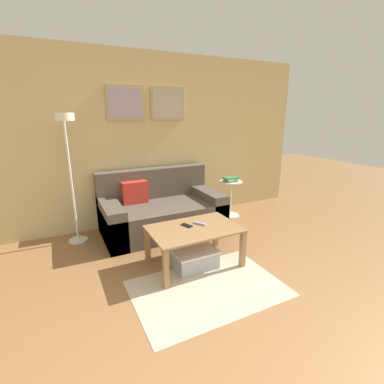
{
  "coord_description": "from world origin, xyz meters",
  "views": [
    {
      "loc": [
        -1.27,
        -0.58,
        1.7
      ],
      "look_at": [
        0.05,
        2.06,
        0.85
      ],
      "focal_mm": 26.0,
      "sensor_mm": 36.0,
      "label": 1
    }
  ],
  "objects_px": {
    "floor_lamp": "(69,155)",
    "remote_control": "(200,223)",
    "side_table": "(230,195)",
    "coffee_table": "(194,234)",
    "book_stack": "(231,179)",
    "storage_bin": "(194,257)",
    "cell_phone": "(187,225)",
    "couch": "(161,211)"
  },
  "relations": [
    {
      "from": "side_table",
      "to": "remote_control",
      "type": "height_order",
      "value": "side_table"
    },
    {
      "from": "storage_bin",
      "to": "remote_control",
      "type": "distance_m",
      "value": 0.39
    },
    {
      "from": "couch",
      "to": "book_stack",
      "type": "xyz_separation_m",
      "value": [
        1.23,
        0.01,
        0.35
      ]
    },
    {
      "from": "cell_phone",
      "to": "floor_lamp",
      "type": "bearing_deg",
      "value": 116.32
    },
    {
      "from": "side_table",
      "to": "floor_lamp",
      "type": "bearing_deg",
      "value": -179.33
    },
    {
      "from": "storage_bin",
      "to": "floor_lamp",
      "type": "height_order",
      "value": "floor_lamp"
    },
    {
      "from": "couch",
      "to": "cell_phone",
      "type": "bearing_deg",
      "value": -93.34
    },
    {
      "from": "remote_control",
      "to": "couch",
      "type": "bearing_deg",
      "value": 61.97
    },
    {
      "from": "coffee_table",
      "to": "floor_lamp",
      "type": "bearing_deg",
      "value": 136.21
    },
    {
      "from": "coffee_table",
      "to": "floor_lamp",
      "type": "xyz_separation_m",
      "value": [
        -1.15,
        1.1,
        0.83
      ]
    },
    {
      "from": "coffee_table",
      "to": "cell_phone",
      "type": "xyz_separation_m",
      "value": [
        -0.05,
        0.09,
        0.08
      ]
    },
    {
      "from": "couch",
      "to": "cell_phone",
      "type": "height_order",
      "value": "couch"
    },
    {
      "from": "coffee_table",
      "to": "book_stack",
      "type": "bearing_deg",
      "value": 42.0
    },
    {
      "from": "coffee_table",
      "to": "storage_bin",
      "type": "distance_m",
      "value": 0.27
    },
    {
      "from": "floor_lamp",
      "to": "remote_control",
      "type": "distance_m",
      "value": 1.79
    },
    {
      "from": "floor_lamp",
      "to": "couch",
      "type": "bearing_deg",
      "value": 0.14
    },
    {
      "from": "couch",
      "to": "book_stack",
      "type": "bearing_deg",
      "value": 0.68
    },
    {
      "from": "floor_lamp",
      "to": "side_table",
      "type": "height_order",
      "value": "floor_lamp"
    },
    {
      "from": "couch",
      "to": "storage_bin",
      "type": "height_order",
      "value": "couch"
    },
    {
      "from": "floor_lamp",
      "to": "cell_phone",
      "type": "xyz_separation_m",
      "value": [
        1.1,
        -1.01,
        -0.75
      ]
    },
    {
      "from": "book_stack",
      "to": "remote_control",
      "type": "bearing_deg",
      "value": -137.12
    },
    {
      "from": "book_stack",
      "to": "cell_phone",
      "type": "height_order",
      "value": "book_stack"
    },
    {
      "from": "floor_lamp",
      "to": "storage_bin",
      "type": "bearing_deg",
      "value": -45.59
    },
    {
      "from": "book_stack",
      "to": "remote_control",
      "type": "height_order",
      "value": "book_stack"
    },
    {
      "from": "book_stack",
      "to": "remote_control",
      "type": "relative_size",
      "value": 1.64
    },
    {
      "from": "remote_control",
      "to": "floor_lamp",
      "type": "bearing_deg",
      "value": 107.04
    },
    {
      "from": "side_table",
      "to": "remote_control",
      "type": "xyz_separation_m",
      "value": [
        -1.15,
        -1.07,
        0.1
      ]
    },
    {
      "from": "floor_lamp",
      "to": "remote_control",
      "type": "height_order",
      "value": "floor_lamp"
    },
    {
      "from": "couch",
      "to": "coffee_table",
      "type": "xyz_separation_m",
      "value": [
        -0.01,
        -1.1,
        0.08
      ]
    },
    {
      "from": "coffee_table",
      "to": "couch",
      "type": "bearing_deg",
      "value": 89.55
    },
    {
      "from": "remote_control",
      "to": "cell_phone",
      "type": "bearing_deg",
      "value": 136.46
    },
    {
      "from": "storage_bin",
      "to": "floor_lamp",
      "type": "bearing_deg",
      "value": 134.41
    },
    {
      "from": "floor_lamp",
      "to": "side_table",
      "type": "bearing_deg",
      "value": 0.67
    },
    {
      "from": "side_table",
      "to": "cell_phone",
      "type": "xyz_separation_m",
      "value": [
        -1.31,
        -1.04,
        0.09
      ]
    },
    {
      "from": "cell_phone",
      "to": "remote_control",
      "type": "bearing_deg",
      "value": -31.27
    },
    {
      "from": "coffee_table",
      "to": "book_stack",
      "type": "height_order",
      "value": "book_stack"
    },
    {
      "from": "storage_bin",
      "to": "cell_phone",
      "type": "xyz_separation_m",
      "value": [
        -0.02,
        0.13,
        0.35
      ]
    },
    {
      "from": "couch",
      "to": "side_table",
      "type": "relative_size",
      "value": 2.83
    },
    {
      "from": "side_table",
      "to": "remote_control",
      "type": "distance_m",
      "value": 1.57
    },
    {
      "from": "remote_control",
      "to": "cell_phone",
      "type": "height_order",
      "value": "remote_control"
    },
    {
      "from": "side_table",
      "to": "cell_phone",
      "type": "distance_m",
      "value": 1.67
    },
    {
      "from": "storage_bin",
      "to": "cell_phone",
      "type": "height_order",
      "value": "cell_phone"
    }
  ]
}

